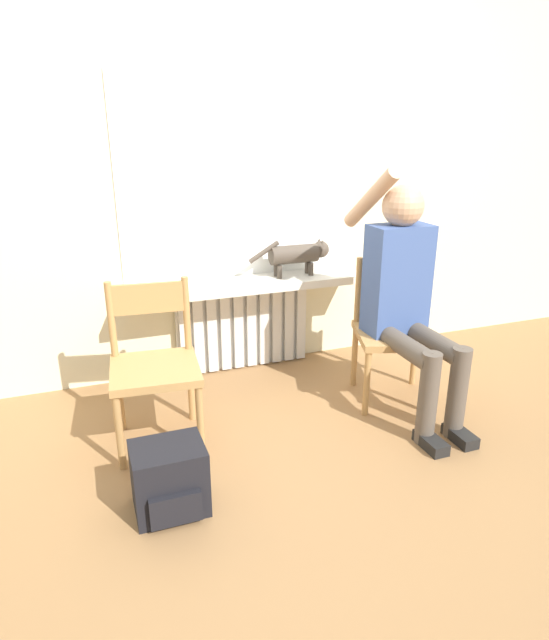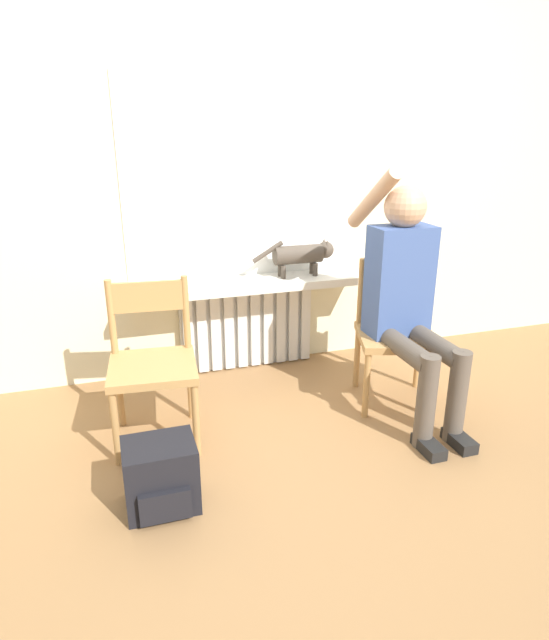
% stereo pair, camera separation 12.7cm
% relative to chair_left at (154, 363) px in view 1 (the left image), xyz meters
% --- Properties ---
extents(ground_plane, '(12.00, 12.00, 0.00)m').
position_rel_chair_left_xyz_m(ground_plane, '(0.68, -0.44, -0.43)').
color(ground_plane, olive).
extents(wall_with_window, '(7.00, 0.06, 2.70)m').
position_rel_chair_left_xyz_m(wall_with_window, '(0.68, 0.79, 0.92)').
color(wall_with_window, beige).
rests_on(wall_with_window, ground_plane).
extents(radiator, '(0.89, 0.08, 0.58)m').
position_rel_chair_left_xyz_m(radiator, '(0.68, 0.71, -0.14)').
color(radiator, silver).
rests_on(radiator, ground_plane).
extents(windowsill, '(1.54, 0.30, 0.05)m').
position_rel_chair_left_xyz_m(windowsill, '(0.68, 0.61, 0.18)').
color(windowsill, silver).
rests_on(windowsill, radiator).
extents(window_glass, '(1.48, 0.01, 1.21)m').
position_rel_chair_left_xyz_m(window_glass, '(0.68, 0.76, 0.81)').
color(window_glass, white).
rests_on(window_glass, windowsill).
extents(chair_left, '(0.46, 0.46, 0.82)m').
position_rel_chair_left_xyz_m(chair_left, '(0.00, 0.00, 0.00)').
color(chair_left, '#B2844C').
rests_on(chair_left, ground_plane).
extents(chair_right, '(0.54, 0.54, 0.82)m').
position_rel_chair_left_xyz_m(chair_right, '(1.38, -0.00, 0.00)').
color(chair_right, '#B2844C').
rests_on(chair_right, ground_plane).
extents(person, '(0.36, 1.04, 1.36)m').
position_rel_chair_left_xyz_m(person, '(1.37, -0.12, 0.26)').
color(person, brown).
rests_on(person, ground_plane).
extents(cat, '(0.55, 0.12, 0.24)m').
position_rel_chair_left_xyz_m(cat, '(1.04, 0.62, 0.34)').
color(cat, '#4C4238').
rests_on(cat, windowsill).
extents(backpack, '(0.30, 0.27, 0.30)m').
position_rel_chair_left_xyz_m(backpack, '(-0.04, -0.58, -0.28)').
color(backpack, black).
rests_on(backpack, ground_plane).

